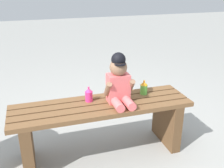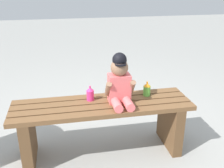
% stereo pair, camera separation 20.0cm
% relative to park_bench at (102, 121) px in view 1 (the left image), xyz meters
% --- Properties ---
extents(ground_plane, '(16.00, 16.00, 0.00)m').
position_rel_park_bench_xyz_m(ground_plane, '(0.00, -0.00, -0.31)').
color(ground_plane, '#999993').
extents(park_bench, '(1.43, 0.39, 0.46)m').
position_rel_park_bench_xyz_m(park_bench, '(0.00, 0.00, 0.00)').
color(park_bench, brown).
rests_on(park_bench, ground_plane).
extents(child_figure, '(0.23, 0.27, 0.40)m').
position_rel_park_bench_xyz_m(child_figure, '(0.14, -0.01, 0.33)').
color(child_figure, '#E56666').
rests_on(child_figure, park_bench).
extents(sippy_cup_left, '(0.06, 0.06, 0.12)m').
position_rel_park_bench_xyz_m(sippy_cup_left, '(-0.08, 0.08, 0.22)').
color(sippy_cup_left, '#E5337F').
rests_on(sippy_cup_left, park_bench).
extents(sippy_cup_right, '(0.06, 0.06, 0.12)m').
position_rel_park_bench_xyz_m(sippy_cup_right, '(0.39, 0.08, 0.22)').
color(sippy_cup_right, '#66CC4C').
rests_on(sippy_cup_right, park_bench).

